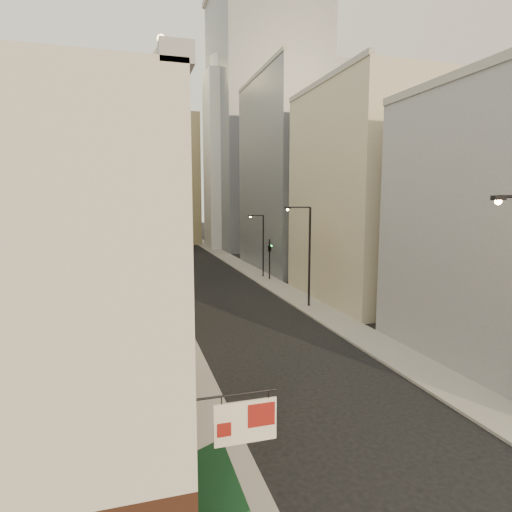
{
  "coord_description": "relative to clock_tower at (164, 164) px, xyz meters",
  "views": [
    {
      "loc": [
        -9.09,
        -6.61,
        9.6
      ],
      "look_at": [
        -0.7,
        21.58,
        5.76
      ],
      "focal_mm": 30.0,
      "sensor_mm": 36.0,
      "label": 1
    }
  ],
  "objects": [
    {
      "name": "sidewalk_right",
      "position": [
        7.5,
        -37.0,
        -17.56
      ],
      "size": [
        3.0,
        140.0,
        0.15
      ],
      "primitive_type": "cube",
      "color": "gray",
      "rests_on": "ground"
    },
    {
      "name": "left_bldg_tan",
      "position": [
        -11.0,
        -32.0,
        -9.13
      ],
      "size": [
        8.0,
        18.0,
        17.0
      ],
      "primitive_type": "cube",
      "color": "tan",
      "rests_on": "ground"
    },
    {
      "name": "streetlamp_far",
      "position": [
        7.6,
        -48.37,
        -13.17
      ],
      "size": [
        2.04,
        0.44,
        7.82
      ],
      "rotation": [
        0.0,
        0.0,
        0.13
      ],
      "color": "black",
      "rests_on": "ground"
    },
    {
      "name": "left_bldg_grey",
      "position": [
        -11.0,
        -50.0,
        -7.63
      ],
      "size": [
        8.0,
        16.0,
        20.0
      ],
      "primitive_type": "cube",
      "color": "gray",
      "rests_on": "ground"
    },
    {
      "name": "left_bldg_beige",
      "position": [
        -11.0,
        -66.0,
        -9.63
      ],
      "size": [
        8.0,
        12.0,
        16.0
      ],
      "primitive_type": "cube",
      "color": "tan",
      "rests_on": "ground"
    },
    {
      "name": "traffic_light_right",
      "position": [
        7.96,
        -50.38,
        -13.7
      ],
      "size": [
        0.75,
        0.75,
        5.0
      ],
      "rotation": [
        0.0,
        0.0,
        3.29
      ],
      "color": "black",
      "rests_on": "ground"
    },
    {
      "name": "clock_tower",
      "position": [
        0.0,
        0.0,
        0.0
      ],
      "size": [
        14.0,
        14.0,
        44.9
      ],
      "color": "tan",
      "rests_on": "ground"
    },
    {
      "name": "left_bldg_wingrid",
      "position": [
        -11.0,
        -12.0,
        -5.63
      ],
      "size": [
        8.0,
        20.0,
        24.0
      ],
      "primitive_type": "cube",
      "color": "gray",
      "rests_on": "ground"
    },
    {
      "name": "streetlamp_mid",
      "position": [
        7.03,
        -63.72,
        -12.46
      ],
      "size": [
        2.33,
        0.77,
        9.05
      ],
      "rotation": [
        0.0,
        0.0,
        -0.25
      ],
      "color": "black",
      "rests_on": "ground"
    },
    {
      "name": "white_tower",
      "position": [
        11.0,
        -14.0,
        0.97
      ],
      "size": [
        8.0,
        8.0,
        41.5
      ],
      "color": "silver",
      "rests_on": "ground"
    },
    {
      "name": "highrise",
      "position": [
        19.0,
        -14.0,
        8.02
      ],
      "size": [
        21.0,
        23.0,
        51.2
      ],
      "color": "gray",
      "rests_on": "ground"
    },
    {
      "name": "near_building_left",
      "position": [
        -9.99,
        -83.0,
        -11.61
      ],
      "size": [
        8.3,
        23.04,
        12.3
      ],
      "color": "#572D1E",
      "rests_on": "ground"
    },
    {
      "name": "sidewalk_left",
      "position": [
        -5.5,
        -37.0,
        -17.56
      ],
      "size": [
        3.0,
        140.0,
        0.15
      ],
      "primitive_type": "cube",
      "color": "gray",
      "rests_on": "ground"
    },
    {
      "name": "right_bldg_wingrid",
      "position": [
        13.0,
        -42.0,
        -4.63
      ],
      "size": [
        8.0,
        20.0,
        26.0
      ],
      "primitive_type": "cube",
      "color": "gray",
      "rests_on": "ground"
    },
    {
      "name": "right_bldg_beige",
      "position": [
        13.0,
        -62.0,
        -7.63
      ],
      "size": [
        8.0,
        16.0,
        20.0
      ],
      "primitive_type": "cube",
      "color": "tan",
      "rests_on": "ground"
    },
    {
      "name": "traffic_light_left",
      "position": [
        -5.43,
        -55.07,
        -14.19
      ],
      "size": [
        0.54,
        0.43,
        5.0
      ],
      "rotation": [
        0.0,
        0.0,
        2.98
      ],
      "color": "black",
      "rests_on": "ground"
    }
  ]
}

